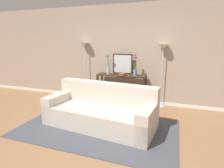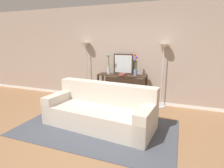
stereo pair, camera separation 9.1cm
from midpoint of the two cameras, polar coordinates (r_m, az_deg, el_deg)
The scene contains 13 objects.
ground_plane at distance 3.74m, azimuth -4.92°, elevation -15.17°, with size 16.00×16.00×0.02m, color #936B47.
back_wall at distance 5.37m, azimuth 4.54°, elevation 9.11°, with size 12.00×0.15×2.77m.
area_rug at distance 3.93m, azimuth -5.20°, elevation -13.48°, with size 3.20×1.90×0.01m.
couch at distance 3.94m, azimuth -4.20°, elevation -8.54°, with size 2.38×1.17×0.88m.
console_table at distance 5.18m, azimuth 2.42°, elevation 0.07°, with size 1.38×0.38×0.85m.
floor_lamp_left at distance 5.65m, azimuth -9.01°, elevation 8.94°, with size 0.28×0.28×1.73m.
floor_lamp_right at distance 4.99m, azimuth 15.02°, elevation 7.79°, with size 0.28×0.28×1.69m.
wall_mirror at distance 5.24m, azimuth 2.81°, elevation 6.29°, with size 0.57×0.02×0.57m.
vase_tall_flowers at distance 5.20m, azimuth -1.76°, elevation 5.51°, with size 0.12×0.10×0.56m.
vase_short_flowers at distance 4.98m, azimuth 6.71°, elevation 5.15°, with size 0.12×0.13×0.59m.
fruit_bowl at distance 5.00m, azimuth 2.68°, elevation 3.03°, with size 0.20×0.20×0.07m.
book_stack at distance 5.07m, azimuth -0.25°, elevation 3.04°, with size 0.20×0.16×0.04m.
book_row_under_console at distance 5.43m, azimuth -1.11°, elevation -5.11°, with size 0.43×0.17×0.13m.
Camera 1 is at (1.35, -3.00, 1.77)m, focal length 29.28 mm.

